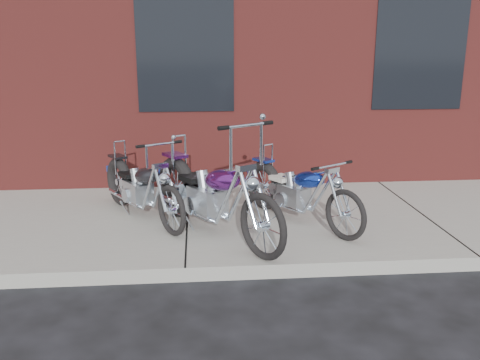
{
  "coord_description": "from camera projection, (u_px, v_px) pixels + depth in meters",
  "views": [
    {
      "loc": [
        0.15,
        -4.57,
        2.23
      ],
      "look_at": [
        0.6,
        0.8,
        0.81
      ],
      "focal_mm": 38.0,
      "sensor_mm": 36.0,
      "label": 1
    }
  ],
  "objects": [
    {
      "name": "ground",
      "position": [
        186.0,
        282.0,
        4.95
      ],
      "size": [
        120.0,
        120.0,
        0.0
      ],
      "primitive_type": "plane",
      "color": "black",
      "rests_on": "ground"
    },
    {
      "name": "sidewalk",
      "position": [
        188.0,
        223.0,
        6.38
      ],
      "size": [
        22.0,
        3.0,
        0.15
      ],
      "primitive_type": "cube",
      "color": "#9B9890",
      "rests_on": "ground"
    },
    {
      "name": "chopper_purple",
      "position": [
        212.0,
        197.0,
        5.71
      ],
      "size": [
        1.38,
        2.09,
        1.35
      ],
      "rotation": [
        0.0,
        0.0,
        -1.0
      ],
      "color": "black",
      "rests_on": "sidewalk"
    },
    {
      "name": "chopper_blue",
      "position": [
        298.0,
        193.0,
        6.13
      ],
      "size": [
        1.15,
        1.75,
        0.87
      ],
      "rotation": [
        0.0,
        0.0,
        -1.01
      ],
      "color": "black",
      "rests_on": "sidewalk"
    },
    {
      "name": "chopper_third",
      "position": [
        141.0,
        189.0,
        6.28
      ],
      "size": [
        1.15,
        1.78,
        1.03
      ],
      "rotation": [
        0.0,
        0.0,
        -1.02
      ],
      "color": "black",
      "rests_on": "sidewalk"
    }
  ]
}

